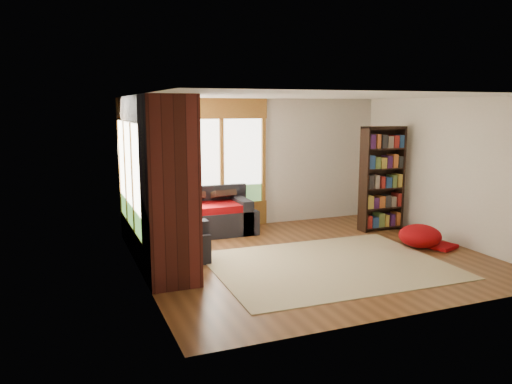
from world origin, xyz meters
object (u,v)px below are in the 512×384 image
object	(u,v)px
brick_chimney	(170,191)
bookshelf	(382,179)
dog_brindle	(162,209)
sectional_sofa	(172,227)
area_rug	(329,265)
dog_tan	(177,199)
pouf	(420,235)

from	to	relation	value
brick_chimney	bookshelf	world-z (taller)	brick_chimney
bookshelf	dog_brindle	distance (m)	4.36
sectional_sofa	bookshelf	size ratio (longest dim) A/B	1.07
brick_chimney	bookshelf	bearing A→B (deg)	18.24
sectional_sofa	area_rug	size ratio (longest dim) A/B	0.62
area_rug	brick_chimney	bearing A→B (deg)	176.71
sectional_sofa	bookshelf	distance (m)	4.19
area_rug	dog_tan	xyz separation A→B (m)	(-1.85, 2.29, 0.78)
bookshelf	pouf	bearing A→B (deg)	-94.68
sectional_sofa	bookshelf	bearing A→B (deg)	-12.66
sectional_sofa	dog_brindle	xyz separation A→B (m)	(-0.26, -0.48, 0.44)
sectional_sofa	dog_tan	distance (m)	0.52
pouf	dog_tan	size ratio (longest dim) A/B	0.71
dog_tan	dog_brindle	xyz separation A→B (m)	(-0.39, -0.58, -0.05)
brick_chimney	sectional_sofa	world-z (taller)	brick_chimney
brick_chimney	dog_tan	size ratio (longest dim) A/B	2.53
sectional_sofa	area_rug	world-z (taller)	sectional_sofa
brick_chimney	dog_brindle	size ratio (longest dim) A/B	3.21
sectional_sofa	dog_tan	world-z (taller)	dog_tan
sectional_sofa	pouf	distance (m)	4.40
pouf	area_rug	bearing A→B (deg)	-170.89
sectional_sofa	brick_chimney	bearing A→B (deg)	-107.28
pouf	dog_brindle	xyz separation A→B (m)	(-4.24, 1.39, 0.53)
bookshelf	brick_chimney	bearing A→B (deg)	-161.76
bookshelf	area_rug	bearing A→B (deg)	-142.29
dog_tan	pouf	bearing A→B (deg)	-61.75
area_rug	dog_tan	world-z (taller)	dog_tan
dog_tan	brick_chimney	bearing A→B (deg)	-139.66
area_rug	dog_brindle	size ratio (longest dim) A/B	4.40
area_rug	bookshelf	bearing A→B (deg)	37.71
dog_tan	bookshelf	bearing A→B (deg)	-44.09
sectional_sofa	dog_brindle	world-z (taller)	dog_brindle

